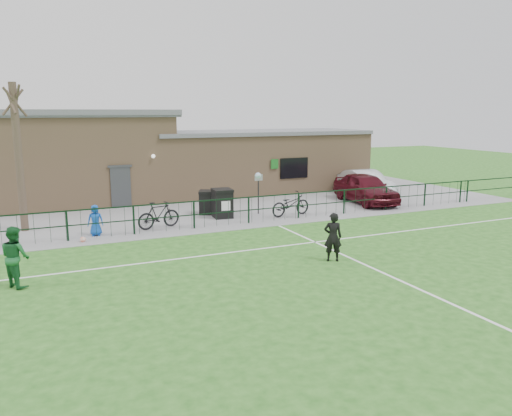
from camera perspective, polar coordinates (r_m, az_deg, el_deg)
name	(u,v)px	position (r m, az deg, el deg)	size (l,w,h in m)	color
ground	(327,282)	(14.75, 8.10, -8.34)	(90.00, 90.00, 0.00)	#255C1B
paving_strip	(190,204)	(26.76, -7.51, 0.43)	(34.00, 13.00, 0.02)	gray
pitch_line_touch	(229,226)	(21.48, -3.08, -2.10)	(28.00, 0.10, 0.01)	white
pitch_line_mid	(267,248)	(18.09, 1.31, -4.58)	(28.00, 0.10, 0.01)	white
pitch_line_perp	(383,273)	(15.87, 14.27, -7.17)	(0.10, 16.00, 0.01)	white
perimeter_fence	(227,212)	(21.53, -3.29, -0.45)	(28.00, 0.10, 1.20)	black
bare_tree	(19,158)	(22.30, -25.48, 5.14)	(0.30, 0.30, 6.00)	#433329
wheelie_bin_left	(222,204)	(23.13, -3.88, 0.45)	(0.83, 0.94, 1.25)	black
wheelie_bin_right	(207,203)	(24.00, -5.63, 0.56)	(0.69, 0.78, 1.04)	black
sign_post	(258,193)	(23.83, 0.27, 1.70)	(0.06, 0.06, 2.00)	black
car_maroon	(365,188)	(27.44, 12.39, 2.25)	(1.89, 4.70, 1.60)	#480C16
car_silver	(366,183)	(29.75, 12.42, 2.79)	(1.57, 4.51, 1.49)	#B2B6BA
bicycle_d	(159,215)	(21.30, -11.06, -0.79)	(0.54, 1.90, 1.14)	black
bicycle_e	(291,204)	(23.51, 3.97, 0.45)	(0.74, 2.11, 1.11)	black
spectator_child	(95,220)	(20.69, -17.89, -1.34)	(0.60, 0.39, 1.23)	#124DB1
goalkeeper_kick	(331,235)	(16.59, 8.52, -3.08)	(1.63, 3.75, 2.63)	black
outfield_player	(15,257)	(15.52, -25.81, -5.03)	(0.84, 0.66, 1.74)	#1A5C2B
ball_ground	(83,240)	(19.93, -19.17, -3.42)	(0.22, 0.22, 0.22)	white
clubhouse	(159,159)	(29.11, -11.01, 5.57)	(24.25, 5.40, 4.96)	tan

